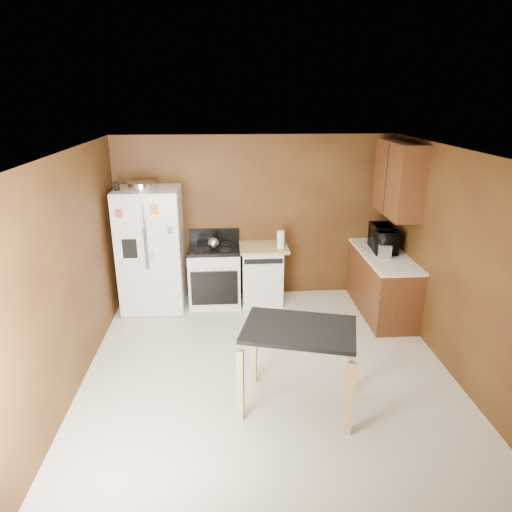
{
  "coord_description": "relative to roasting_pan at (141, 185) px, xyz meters",
  "views": [
    {
      "loc": [
        -0.44,
        -4.53,
        3.05
      ],
      "look_at": [
        -0.08,
        0.85,
        1.13
      ],
      "focal_mm": 32.0,
      "sensor_mm": 36.0,
      "label": 1
    }
  ],
  "objects": [
    {
      "name": "wall_right",
      "position": [
        3.72,
        -1.87,
        -0.6
      ],
      "size": [
        0.0,
        4.5,
        4.5
      ],
      "primitive_type": "plane",
      "rotation": [
        1.57,
        0.0,
        -1.57
      ],
      "color": "brown",
      "rests_on": "ground"
    },
    {
      "name": "refrigerator",
      "position": [
        0.07,
        -0.0,
        -0.95
      ],
      "size": [
        0.9,
        0.8,
        1.8
      ],
      "color": "white",
      "rests_on": "ground"
    },
    {
      "name": "wall_back",
      "position": [
        1.62,
        0.38,
        -0.6
      ],
      "size": [
        4.2,
        0.0,
        4.2
      ],
      "primitive_type": "plane",
      "rotation": [
        1.57,
        0.0,
        0.0
      ],
      "color": "brown",
      "rests_on": "ground"
    },
    {
      "name": "kettle",
      "position": [
        0.97,
        -0.03,
        -0.86
      ],
      "size": [
        0.17,
        0.17,
        0.17
      ],
      "primitive_type": "sphere",
      "color": "silver",
      "rests_on": "gas_range"
    },
    {
      "name": "dishwasher",
      "position": [
        1.7,
        0.08,
        -1.39
      ],
      "size": [
        0.78,
        0.63,
        0.89
      ],
      "color": "white",
      "rests_on": "ground"
    },
    {
      "name": "wall_left",
      "position": [
        -0.48,
        -1.87,
        -0.6
      ],
      "size": [
        0.0,
        4.5,
        4.5
      ],
      "primitive_type": "plane",
      "rotation": [
        1.57,
        0.0,
        1.57
      ],
      "color": "brown",
      "rests_on": "ground"
    },
    {
      "name": "floor",
      "position": [
        1.62,
        -1.87,
        -1.85
      ],
      "size": [
        4.5,
        4.5,
        0.0
      ],
      "primitive_type": "plane",
      "color": "silver",
      "rests_on": "ground"
    },
    {
      "name": "wall_front",
      "position": [
        1.62,
        -4.12,
        -0.6
      ],
      "size": [
        4.2,
        0.0,
        4.2
      ],
      "primitive_type": "plane",
      "rotation": [
        -1.57,
        0.0,
        0.0
      ],
      "color": "brown",
      "rests_on": "ground"
    },
    {
      "name": "pen_cup",
      "position": [
        -0.32,
        -0.1,
        0.01
      ],
      "size": [
        0.08,
        0.08,
        0.12
      ],
      "primitive_type": "cylinder",
      "color": "black",
      "rests_on": "refrigerator"
    },
    {
      "name": "ceiling",
      "position": [
        1.62,
        -1.87,
        0.65
      ],
      "size": [
        4.5,
        4.5,
        0.0
      ],
      "primitive_type": "plane",
      "rotation": [
        3.14,
        0.0,
        0.0
      ],
      "color": "white",
      "rests_on": "ground"
    },
    {
      "name": "gas_range",
      "position": [
        0.98,
        0.06,
        -1.39
      ],
      "size": [
        0.76,
        0.68,
        1.1
      ],
      "color": "white",
      "rests_on": "ground"
    },
    {
      "name": "island",
      "position": [
        1.86,
        -2.49,
        -1.09
      ],
      "size": [
        1.25,
        0.98,
        0.91
      ],
      "color": "black",
      "rests_on": "ground"
    },
    {
      "name": "right_cabinets",
      "position": [
        3.45,
        -0.39,
        -0.94
      ],
      "size": [
        0.63,
        1.58,
        2.45
      ],
      "color": "brown",
      "rests_on": "ground"
    },
    {
      "name": "green_canister",
      "position": [
        2.0,
        0.12,
        -0.9
      ],
      "size": [
        0.13,
        0.13,
        0.12
      ],
      "primitive_type": "cylinder",
      "rotation": [
        0.0,
        0.0,
        -0.16
      ],
      "color": "#53B846",
      "rests_on": "dishwasher"
    },
    {
      "name": "microwave",
      "position": [
        3.44,
        -0.23,
        -0.79
      ],
      "size": [
        0.44,
        0.61,
        0.32
      ],
      "primitive_type": "imported",
      "rotation": [
        0.0,
        0.0,
        1.5
      ],
      "color": "black",
      "rests_on": "right_cabinets"
    },
    {
      "name": "toaster",
      "position": [
        3.35,
        -0.5,
        -0.85
      ],
      "size": [
        0.19,
        0.29,
        0.2
      ],
      "primitive_type": "cube",
      "rotation": [
        0.0,
        0.0,
        -0.09
      ],
      "color": "silver",
      "rests_on": "right_cabinets"
    },
    {
      "name": "paper_towel",
      "position": [
        1.96,
        -0.02,
        -0.83
      ],
      "size": [
        0.12,
        0.12,
        0.26
      ],
      "primitive_type": "cylinder",
      "rotation": [
        0.0,
        0.0,
        -0.06
      ],
      "color": "white",
      "rests_on": "dishwasher"
    },
    {
      "name": "roasting_pan",
      "position": [
        0.0,
        0.0,
        0.0
      ],
      "size": [
        0.38,
        0.38,
        0.09
      ],
      "primitive_type": "cylinder",
      "color": "silver",
      "rests_on": "refrigerator"
    }
  ]
}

